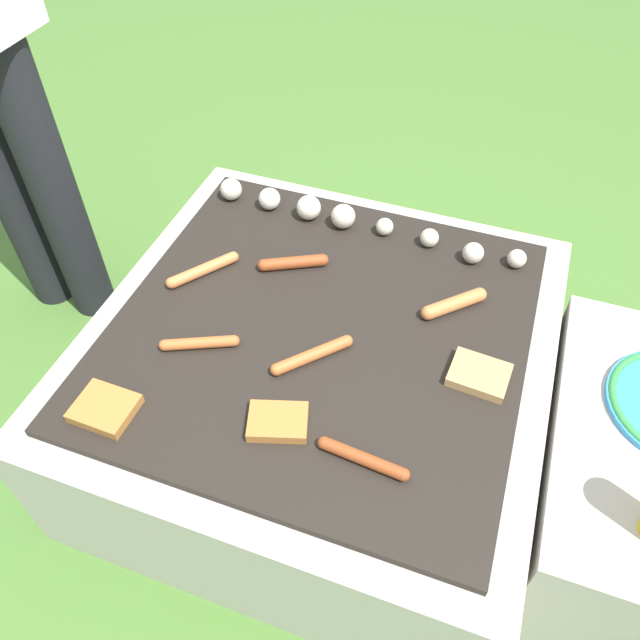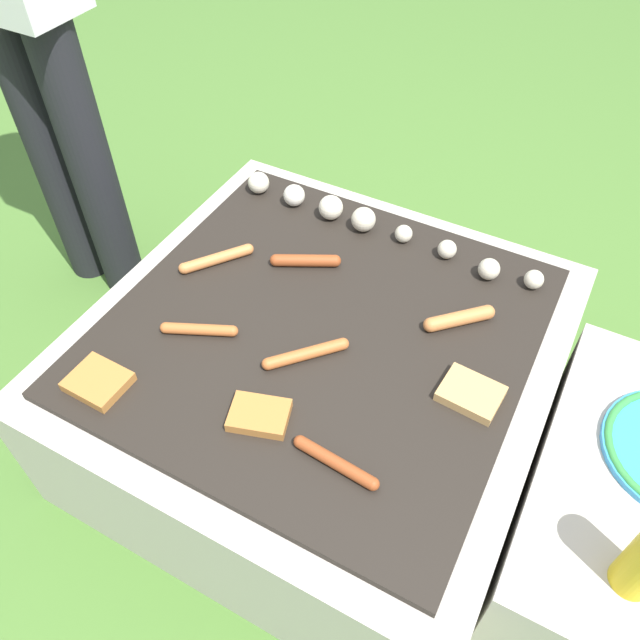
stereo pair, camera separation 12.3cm
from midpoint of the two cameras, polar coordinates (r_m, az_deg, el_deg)
name	(u,v)px [view 1 (the left image)]	position (r m, az deg, el deg)	size (l,w,h in m)	color
ground_plane	(320,428)	(1.55, -2.31, -9.96)	(14.00, 14.00, 0.00)	#47702D
grill	(320,383)	(1.39, -2.54, -5.91)	(0.92, 0.92, 0.37)	#B2AA9E
side_ledge	(640,494)	(1.37, 24.94, -14.36)	(0.41, 0.61, 0.37)	#B2AA9E
sausage_back_right	(203,270)	(1.38, -13.20, 4.35)	(0.11, 0.14, 0.02)	#C6753D
sausage_front_left	(293,263)	(1.37, -5.06, 5.12)	(0.14, 0.09, 0.03)	#93421E
sausage_front_right	(312,355)	(1.19, -3.69, -3.38)	(0.13, 0.13, 0.02)	#B7602D
sausage_front_center	(454,304)	(1.29, 9.52, 1.34)	(0.12, 0.12, 0.03)	#C6753D
sausage_back_left	(199,343)	(1.24, -13.80, -2.22)	(0.14, 0.08, 0.02)	#B7602D
sausage_mid_left	(363,458)	(1.06, 0.55, -12.75)	(0.16, 0.03, 0.02)	#93421E
bread_slice_right	(278,422)	(1.11, -7.10, -9.40)	(0.12, 0.10, 0.02)	#B27033
bread_slice_center	(105,408)	(1.20, -21.94, -7.69)	(0.11, 0.09, 0.02)	#B27033
bread_slice_left	(479,375)	(1.18, 11.47, -5.12)	(0.11, 0.09, 0.02)	tan
mushroom_row	(341,216)	(1.46, -0.48, 9.35)	(0.74, 0.08, 0.06)	beige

